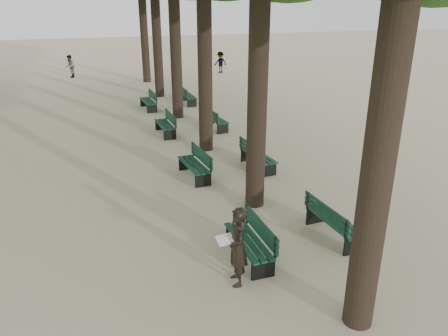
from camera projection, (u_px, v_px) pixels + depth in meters
name	position (u px, v px, depth m)	size (l,w,h in m)	color
ground	(241.00, 274.00, 9.20)	(120.00, 120.00, 0.00)	#C3B893
bench_left_0	(249.00, 248.00, 9.64)	(0.61, 1.81, 0.92)	black
bench_left_1	(194.00, 170.00, 13.98)	(0.75, 1.85, 0.92)	black
bench_left_2	(165.00, 128.00, 18.37)	(0.65, 1.82, 0.92)	black
bench_left_3	(148.00, 104.00, 22.49)	(0.69, 1.84, 0.92)	black
bench_right_0	(334.00, 227.00, 10.48)	(0.70, 1.84, 0.92)	black
bench_right_1	(258.00, 161.00, 14.76)	(0.74, 1.85, 0.92)	black
bench_right_2	(215.00, 123.00, 19.17)	(0.78, 1.85, 0.92)	black
bench_right_3	(188.00, 99.00, 23.70)	(0.59, 1.81, 0.92)	black
man_with_map	(237.00, 247.00, 8.61)	(0.64, 0.71, 1.68)	black
pedestrian_a	(70.00, 66.00, 31.20)	(0.77, 0.32, 1.59)	#262628
pedestrian_b	(220.00, 62.00, 33.20)	(1.02, 0.32, 1.58)	#262628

